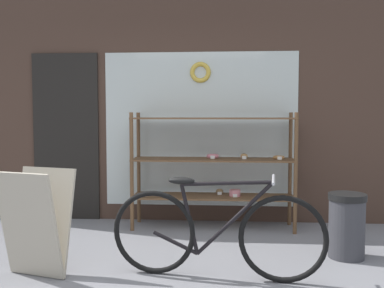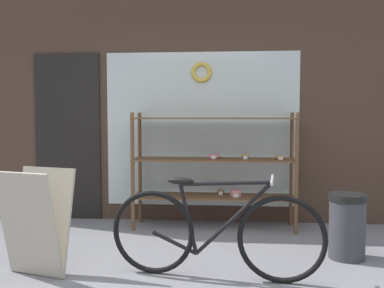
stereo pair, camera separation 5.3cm
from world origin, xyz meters
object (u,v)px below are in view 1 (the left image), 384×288
(bicycle, at_px, (216,233))
(trash_bin, at_px, (347,223))
(display_case, at_px, (214,161))
(sandwich_board, at_px, (36,223))

(bicycle, bearing_deg, trash_bin, 32.83)
(display_case, distance_m, trash_bin, 1.65)
(bicycle, xyz_separation_m, sandwich_board, (-1.47, -0.06, 0.07))
(display_case, relative_size, trash_bin, 3.13)
(display_case, xyz_separation_m, bicycle, (0.05, -1.56, -0.41))
(bicycle, relative_size, sandwich_board, 2.00)
(display_case, relative_size, sandwich_board, 2.15)
(bicycle, relative_size, trash_bin, 2.91)
(sandwich_board, xyz_separation_m, trash_bin, (2.68, 0.66, -0.12))
(bicycle, distance_m, trash_bin, 1.35)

